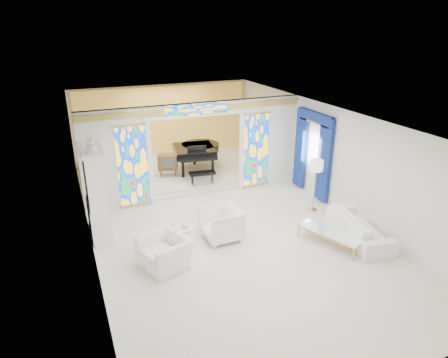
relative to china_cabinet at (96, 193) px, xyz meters
name	(u,v)px	position (x,y,z in m)	size (l,w,h in m)	color
floor	(221,221)	(3.22, -0.60, -1.17)	(12.00, 12.00, 0.00)	silver
ceiling	(221,117)	(3.22, -0.60, 1.83)	(7.00, 12.00, 0.02)	white
wall_back	(164,123)	(3.22, 5.40, 0.33)	(7.00, 0.02, 3.00)	silver
wall_front	(384,310)	(3.22, -6.60, 0.33)	(7.00, 0.02, 3.00)	silver
wall_left	(85,191)	(-0.28, -0.60, 0.33)	(0.02, 12.00, 3.00)	silver
wall_right	(329,156)	(6.72, -0.60, 0.33)	(0.02, 12.00, 3.00)	silver
partition_wall	(197,146)	(3.22, 1.40, 0.48)	(7.00, 0.22, 3.00)	silver
stained_glass_left	(133,166)	(1.19, 1.29, 0.13)	(0.90, 0.04, 2.40)	gold
stained_glass_right	(256,150)	(5.25, 1.29, 0.13)	(0.90, 0.04, 2.40)	gold
stained_glass_transom	(197,109)	(3.22, 1.29, 1.65)	(2.00, 0.04, 0.34)	gold
alcove_platform	(179,171)	(3.22, 3.50, -1.08)	(6.80, 3.80, 0.18)	silver
gold_curtain_back	(165,123)	(3.22, 5.28, 0.33)	(6.70, 0.10, 2.90)	#F7CC56
chandelier	(183,105)	(3.42, 3.40, 1.38)	(0.48, 0.48, 0.30)	gold
blue_drapes	(313,147)	(6.62, 0.10, 0.41)	(0.14, 1.85, 2.65)	navy
china_cabinet	(96,193)	(0.00, 0.00, 0.00)	(0.56, 1.46, 2.72)	white
armchair_left	(164,252)	(1.18, -2.11, -0.81)	(1.10, 0.96, 0.72)	silver
armchair_right	(221,224)	(2.85, -1.49, -0.74)	(0.91, 0.94, 0.85)	white
sofa	(360,227)	(6.17, -2.84, -0.85)	(2.22, 0.87, 0.65)	silver
side_table	(185,234)	(1.85, -1.59, -0.78)	(0.57, 0.57, 0.59)	white
vase	(185,223)	(1.85, -1.59, -0.47)	(0.20, 0.20, 0.21)	white
coffee_table	(330,233)	(5.23, -2.84, -0.83)	(1.11, 1.74, 0.37)	white
floor_lamp	(316,168)	(6.02, -0.98, 0.17)	(0.48, 0.48, 1.57)	gold
grand_piano	(197,150)	(3.87, 3.30, -0.27)	(1.92, 2.73, 1.06)	black
tv_console	(168,162)	(2.68, 3.02, -0.49)	(0.78, 0.66, 0.77)	#54381E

